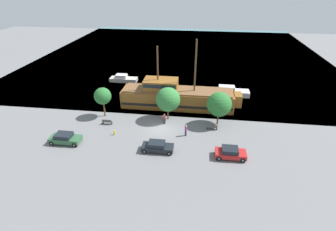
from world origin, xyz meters
name	(u,v)px	position (x,y,z in m)	size (l,w,h in m)	color
ground_plane	(161,128)	(0.00, 0.00, 0.00)	(160.00, 160.00, 0.00)	slate
water_surface	(183,53)	(0.00, 44.00, 0.00)	(80.00, 80.00, 0.00)	teal
pirate_ship	(176,96)	(1.59, 7.94, 1.90)	(20.88, 4.65, 12.01)	brown
moored_boat_dockside	(123,79)	(-11.32, 18.83, 0.58)	(5.97, 2.10, 1.55)	#B7B2A8
moored_boat_outer	(229,92)	(11.30, 14.11, 0.71)	(7.59, 2.30, 1.86)	silver
parked_car_curb_front	(157,147)	(0.48, -5.93, 0.69)	(4.23, 1.81, 1.40)	black
parked_car_curb_mid	(230,153)	(10.05, -6.13, 0.72)	(3.94, 1.95, 1.45)	#B21E1E
parked_car_curb_rear	(65,138)	(-12.70, -5.70, 0.74)	(4.30, 1.94, 1.48)	#2D5B38
fire_hydrant	(114,132)	(-6.50, -2.75, 0.41)	(0.42, 0.25, 0.76)	yellow
bench_promenade_east	(212,127)	(7.88, 0.59, 0.43)	(1.57, 0.45, 0.85)	#4C4742
bench_promenade_west	(107,122)	(-8.60, 0.10, 0.43)	(1.53, 0.45, 0.85)	#4C4742
pedestrian_walking_near	(164,119)	(0.40, 1.38, 0.92)	(0.32, 0.32, 1.80)	#232838
pedestrian_walking_far	(186,130)	(3.98, -1.63, 0.91)	(0.32, 0.32, 1.77)	#232838
tree_row_east	(103,96)	(-9.91, 2.76, 3.61)	(2.77, 2.77, 5.01)	brown
tree_row_mideast	(168,99)	(0.74, 3.10, 3.49)	(3.90, 3.90, 5.45)	brown
tree_row_midwest	(219,104)	(8.74, 2.42, 3.46)	(3.81, 3.81, 5.37)	brown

